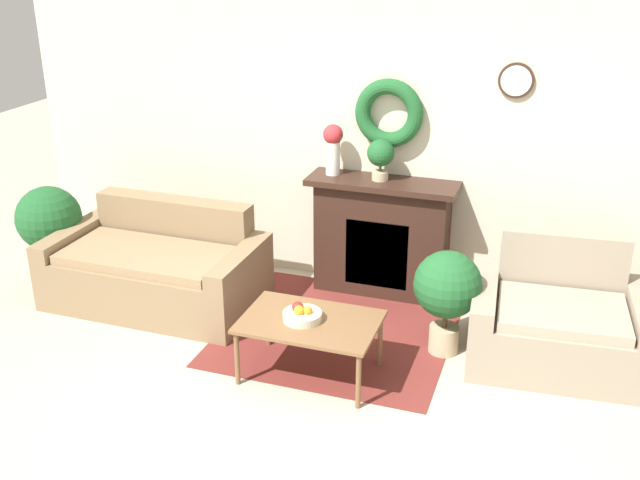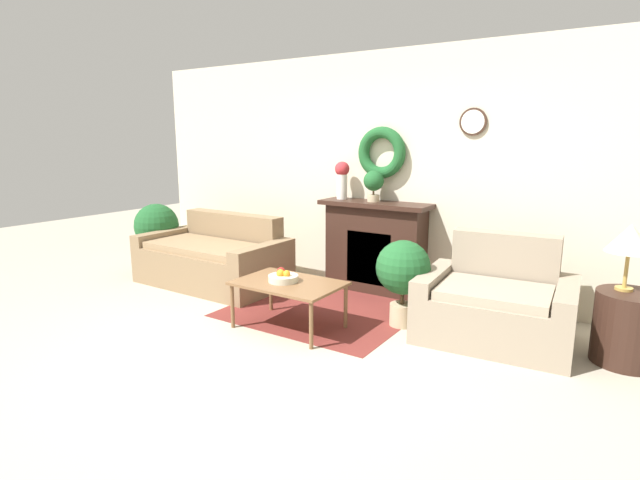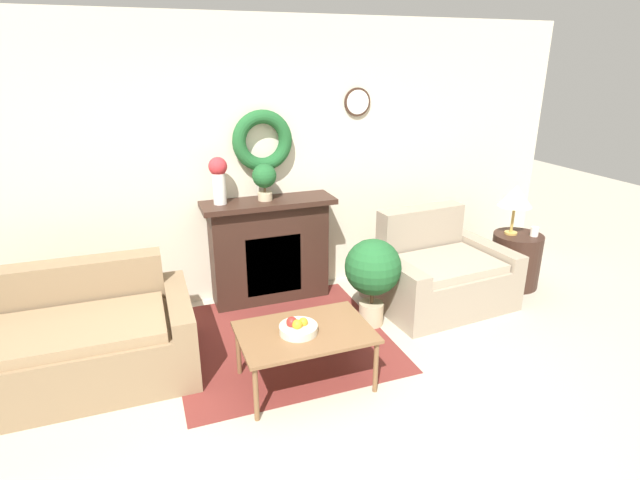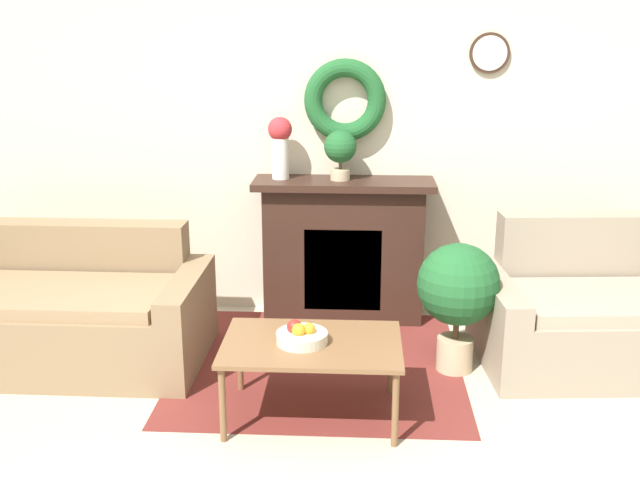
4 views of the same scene
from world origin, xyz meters
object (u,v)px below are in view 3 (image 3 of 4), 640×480
at_px(couch_left, 70,343).
at_px(vase_on_mantel_left, 219,177).
at_px(loveseat_right, 437,273).
at_px(potted_plant_floor_by_loveseat, 373,271).
at_px(fireplace, 269,250).
at_px(side_table_by_loveseat, 515,260).
at_px(mug, 534,232).
at_px(table_lamp, 516,196).
at_px(coffee_table, 305,335).
at_px(fruit_bowl, 298,327).
at_px(potted_plant_on_mantel, 264,178).

xyz_separation_m(couch_left, vase_on_mantel_left, (1.32, 0.80, 0.99)).
xyz_separation_m(loveseat_right, potted_plant_floor_by_loveseat, (-0.81, -0.19, 0.23)).
bearing_deg(potted_plant_floor_by_loveseat, vase_on_mantel_left, 144.00).
relative_size(fireplace, side_table_by_loveseat, 2.22).
distance_m(side_table_by_loveseat, potted_plant_floor_by_loveseat, 1.84).
relative_size(loveseat_right, mug, 13.64).
bearing_deg(fireplace, table_lamp, -12.94).
distance_m(couch_left, potted_plant_floor_by_loveseat, 2.50).
relative_size(fireplace, vase_on_mantel_left, 2.93).
distance_m(table_lamp, mug, 0.42).
bearing_deg(coffee_table, vase_on_mantel_left, 102.06).
xyz_separation_m(fireplace, table_lamp, (2.47, -0.57, 0.46)).
relative_size(table_lamp, mug, 5.33).
xyz_separation_m(mug, potted_plant_floor_by_loveseat, (-1.93, -0.14, -0.09)).
height_order(fireplace, potted_plant_floor_by_loveseat, fireplace).
relative_size(vase_on_mantel_left, potted_plant_floor_by_loveseat, 0.53).
bearing_deg(loveseat_right, couch_left, 177.88).
bearing_deg(fruit_bowl, table_lamp, 19.03).
distance_m(coffee_table, potted_plant_on_mantel, 1.70).
distance_m(fireplace, potted_plant_floor_by_loveseat, 1.11).
relative_size(fruit_bowl, table_lamp, 0.53).
relative_size(couch_left, side_table_by_loveseat, 3.11).
height_order(fruit_bowl, mug, mug).
relative_size(coffee_table, potted_plant_on_mantel, 2.76).
xyz_separation_m(vase_on_mantel_left, potted_plant_floor_by_loveseat, (1.17, -0.85, -0.76)).
bearing_deg(table_lamp, fireplace, 167.06).
xyz_separation_m(fireplace, couch_left, (-1.77, -0.80, -0.22)).
height_order(fruit_bowl, side_table_by_loveseat, side_table_by_loveseat).
bearing_deg(potted_plant_on_mantel, vase_on_mantel_left, 177.29).
bearing_deg(table_lamp, side_table_by_loveseat, -38.66).
bearing_deg(coffee_table, potted_plant_on_mantel, 85.83).
bearing_deg(fireplace, vase_on_mantel_left, 179.29).
distance_m(couch_left, mug, 4.43).
distance_m(fruit_bowl, potted_plant_on_mantel, 1.67).
relative_size(fireplace, potted_plant_on_mantel, 3.64).
xyz_separation_m(table_lamp, mug, (0.18, -0.14, -0.36)).
bearing_deg(loveseat_right, coffee_table, -158.48).
bearing_deg(mug, potted_plant_on_mantel, 165.47).
xyz_separation_m(mug, vase_on_mantel_left, (-3.10, 0.71, 0.67)).
distance_m(fireplace, fruit_bowl, 1.50).
distance_m(vase_on_mantel_left, potted_plant_floor_by_loveseat, 1.64).
height_order(fireplace, mug, fireplace).
distance_m(side_table_by_loveseat, vase_on_mantel_left, 3.21).
bearing_deg(fruit_bowl, vase_on_mantel_left, 99.85).
distance_m(fireplace, couch_left, 1.95).
bearing_deg(couch_left, coffee_table, -22.12).
xyz_separation_m(coffee_table, side_table_by_loveseat, (2.67, 0.86, -0.12)).
relative_size(table_lamp, potted_plant_floor_by_loveseat, 0.64).
height_order(table_lamp, potted_plant_on_mantel, potted_plant_on_mantel).
distance_m(fruit_bowl, potted_plant_floor_by_loveseat, 1.12).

